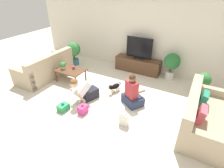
{
  "coord_description": "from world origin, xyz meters",
  "views": [
    {
      "loc": [
        2.05,
        -3.12,
        2.81
      ],
      "look_at": [
        0.13,
        0.41,
        0.45
      ],
      "focal_mm": 28.0,
      "sensor_mm": 36.0,
      "label": 1
    }
  ],
  "objects": [
    {
      "name": "sofa_right",
      "position": [
        2.41,
        0.34,
        0.3
      ],
      "size": [
        0.88,
        1.87,
        0.84
      ],
      "rotation": [
        0.0,
        0.0,
        1.57
      ],
      "color": "tan",
      "rests_on": "ground_plane"
    },
    {
      "name": "coffee_table",
      "position": [
        -1.51,
        0.64,
        0.36
      ],
      "size": [
        0.92,
        0.63,
        0.41
      ],
      "color": "brown",
      "rests_on": "ground_plane"
    },
    {
      "name": "person_sitting",
      "position": [
        0.72,
        0.43,
        0.31
      ],
      "size": [
        0.65,
        0.62,
        0.88
      ],
      "rotation": [
        0.0,
        0.0,
        2.58
      ],
      "color": "#283351",
      "rests_on": "ground_plane"
    },
    {
      "name": "tv",
      "position": [
        0.13,
        2.34,
        0.83
      ],
      "size": [
        0.92,
        0.2,
        0.74
      ],
      "color": "black",
      "rests_on": "tv_console"
    },
    {
      "name": "ground_plane",
      "position": [
        0.0,
        0.0,
        0.0
      ],
      "size": [
        16.0,
        16.0,
        0.0
      ],
      "primitive_type": "plane",
      "color": "beige"
    },
    {
      "name": "gift_bag_a",
      "position": [
        0.87,
        -0.39,
        0.16
      ],
      "size": [
        0.21,
        0.13,
        0.33
      ],
      "rotation": [
        0.0,
        0.0,
        -0.01
      ],
      "color": "white",
      "rests_on": "ground_plane"
    },
    {
      "name": "tv_console",
      "position": [
        0.13,
        2.34,
        0.25
      ],
      "size": [
        1.59,
        0.44,
        0.49
      ],
      "color": "brown",
      "rests_on": "ground_plane"
    },
    {
      "name": "potted_plant_corner_right",
      "position": [
        2.26,
        1.63,
        0.42
      ],
      "size": [
        0.38,
        0.38,
        0.74
      ],
      "color": "#4C4C51",
      "rests_on": "ground_plane"
    },
    {
      "name": "sofa_left",
      "position": [
        -2.41,
        0.46,
        0.3
      ],
      "size": [
        0.88,
        1.87,
        0.84
      ],
      "rotation": [
        0.0,
        0.0,
        -1.57
      ],
      "color": "tan",
      "rests_on": "ground_plane"
    },
    {
      "name": "tabletop_plant",
      "position": [
        -1.74,
        0.59,
        0.53
      ],
      "size": [
        0.17,
        0.17,
        0.22
      ],
      "color": "beige",
      "rests_on": "coffee_table"
    },
    {
      "name": "wall_back",
      "position": [
        0.0,
        2.63,
        1.3
      ],
      "size": [
        8.4,
        0.06,
        2.6
      ],
      "color": "silver",
      "rests_on": "ground_plane"
    },
    {
      "name": "potted_plant_corner_left",
      "position": [
        -2.26,
        1.75,
        0.54
      ],
      "size": [
        0.53,
        0.53,
        0.87
      ],
      "color": "#336B84",
      "rests_on": "ground_plane"
    },
    {
      "name": "person_kneeling",
      "position": [
        -0.47,
        -0.06,
        0.34
      ],
      "size": [
        0.55,
        0.79,
        0.76
      ],
      "rotation": [
        0.0,
        0.0,
        -0.35
      ],
      "color": "#23232D",
      "rests_on": "ground_plane"
    },
    {
      "name": "gift_box_a",
      "position": [
        -0.19,
        -0.5,
        0.11
      ],
      "size": [
        0.17,
        0.23,
        0.26
      ],
      "rotation": [
        0.0,
        0.0,
        -0.01
      ],
      "color": "#CC3389",
      "rests_on": "ground_plane"
    },
    {
      "name": "dog",
      "position": [
        0.05,
        0.71,
        0.18
      ],
      "size": [
        0.25,
        0.47,
        0.28
      ],
      "rotation": [
        0.0,
        0.0,
        5.93
      ],
      "color": "black",
      "rests_on": "ground_plane"
    },
    {
      "name": "mug",
      "position": [
        -1.44,
        0.73,
        0.45
      ],
      "size": [
        0.12,
        0.08,
        0.09
      ],
      "color": "#B23D38",
      "rests_on": "coffee_table"
    },
    {
      "name": "potted_plant_back_right",
      "position": [
        1.28,
        2.29,
        0.58
      ],
      "size": [
        0.51,
        0.51,
        0.89
      ],
      "color": "beige",
      "rests_on": "ground_plane"
    },
    {
      "name": "gift_box_b",
      "position": [
        -0.69,
        -0.64,
        0.09
      ],
      "size": [
        0.23,
        0.28,
        0.23
      ],
      "rotation": [
        0.0,
        0.0,
        -0.09
      ],
      "color": "#2D934C",
      "rests_on": "ground_plane"
    }
  ]
}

